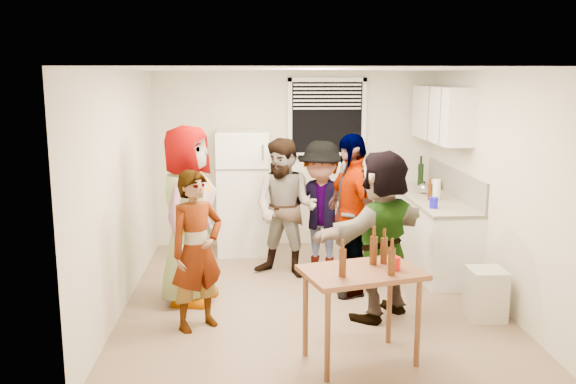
{
  "coord_description": "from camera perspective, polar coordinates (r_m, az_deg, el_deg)",
  "views": [
    {
      "loc": [
        -0.64,
        -6.42,
        2.44
      ],
      "look_at": [
        -0.22,
        0.28,
        1.15
      ],
      "focal_mm": 38.0,
      "sensor_mm": 36.0,
      "label": 1
    }
  ],
  "objects": [
    {
      "name": "trash_bin",
      "position": [
        6.58,
        18.03,
        -9.13
      ],
      "size": [
        0.36,
        0.36,
        0.52
      ],
      "primitive_type": "cube",
      "rotation": [
        0.0,
        0.0,
        -0.01
      ],
      "color": "beige",
      "rests_on": "ground"
    },
    {
      "name": "red_cup",
      "position": [
        5.26,
        10.01,
        -7.18
      ],
      "size": [
        0.08,
        0.08,
        0.11
      ],
      "primitive_type": "cylinder",
      "color": "red",
      "rests_on": "serving_table"
    },
    {
      "name": "guest_back_right",
      "position": [
        7.73,
        3.07,
        -7.55
      ],
      "size": [
        1.63,
        1.95,
        0.62
      ],
      "primitive_type": "imported",
      "rotation": [
        0.0,
        0.0,
        -0.4
      ],
      "color": "#434348",
      "rests_on": "ground"
    },
    {
      "name": "guest_grey",
      "position": [
        6.9,
        -9.11,
        -9.97
      ],
      "size": [
        2.12,
        1.46,
        0.61
      ],
      "primitive_type": "imported",
      "rotation": [
        0.0,
        0.0,
        1.28
      ],
      "color": "gray",
      "rests_on": "ground"
    },
    {
      "name": "countertop",
      "position": [
        8.08,
        13.36,
        -0.57
      ],
      "size": [
        0.64,
        2.22,
        0.04
      ],
      "primitive_type": "cube",
      "color": "#BCB195",
      "rests_on": "counter_lower"
    },
    {
      "name": "upper_cabinets",
      "position": [
        8.17,
        14.16,
        7.1
      ],
      "size": [
        0.34,
        1.6,
        0.7
      ],
      "primitive_type": "cube",
      "color": "white",
      "rests_on": "room"
    },
    {
      "name": "refrigerator",
      "position": [
        8.46,
        -4.23,
        -0.01
      ],
      "size": [
        0.7,
        0.7,
        1.7
      ],
      "primitive_type": "cube",
      "color": "white",
      "rests_on": "ground"
    },
    {
      "name": "serving_table",
      "position": [
        5.53,
        6.71,
        -15.39
      ],
      "size": [
        1.11,
        0.89,
        0.82
      ],
      "primitive_type": null,
      "rotation": [
        0.0,
        0.0,
        0.27
      ],
      "color": "brown",
      "rests_on": "ground"
    },
    {
      "name": "beer_bottle_counter",
      "position": [
        7.85,
        13.11,
        -0.74
      ],
      "size": [
        0.05,
        0.05,
        0.21
      ],
      "primitive_type": "cylinder",
      "color": "#47230C",
      "rests_on": "countertop"
    },
    {
      "name": "counter_lower",
      "position": [
        8.18,
        13.22,
        -3.66
      ],
      "size": [
        0.6,
        2.2,
        0.86
      ],
      "primitive_type": "cube",
      "color": "white",
      "rests_on": "ground"
    },
    {
      "name": "picture_frame",
      "position": [
        8.59,
        13.85,
        0.7
      ],
      "size": [
        0.02,
        0.17,
        0.14
      ],
      "primitive_type": "cube",
      "color": "#E2C948",
      "rests_on": "countertop"
    },
    {
      "name": "room",
      "position": [
        6.9,
        2.03,
        -9.84
      ],
      "size": [
        4.0,
        4.5,
        2.5
      ],
      "primitive_type": null,
      "color": "beige",
      "rests_on": "ground"
    },
    {
      "name": "backsplash",
      "position": [
        8.13,
        15.35,
        0.84
      ],
      "size": [
        0.03,
        2.2,
        0.36
      ],
      "primitive_type": "cube",
      "color": "#B9B3A9",
      "rests_on": "countertop"
    },
    {
      "name": "guest_black",
      "position": [
        7.09,
        5.79,
        -9.31
      ],
      "size": [
        2.04,
        1.53,
        0.44
      ],
      "primitive_type": "imported",
      "rotation": [
        0.0,
        0.0,
        -1.29
      ],
      "color": "black",
      "rests_on": "ground"
    },
    {
      "name": "wine_bottle",
      "position": [
        8.81,
        12.25,
        0.54
      ],
      "size": [
        0.08,
        0.08,
        0.32
      ],
      "primitive_type": "cylinder",
      "color": "black",
      "rests_on": "countertop"
    },
    {
      "name": "guest_orange",
      "position": [
        6.48,
        8.56,
        -11.37
      ],
      "size": [
        2.33,
        2.35,
        0.51
      ],
      "primitive_type": "imported",
      "rotation": [
        0.0,
        0.0,
        3.84
      ],
      "color": "#EB7C5D",
      "rests_on": "ground"
    },
    {
      "name": "guest_back_left",
      "position": [
        7.63,
        -0.25,
        -7.79
      ],
      "size": [
        1.46,
        1.89,
        0.64
      ],
      "primitive_type": "imported",
      "rotation": [
        0.0,
        0.0,
        -0.43
      ],
      "color": "brown",
      "rests_on": "ground"
    },
    {
      "name": "kettle",
      "position": [
        8.27,
        12.59,
        -0.13
      ],
      "size": [
        0.24,
        0.21,
        0.18
      ],
      "primitive_type": null,
      "rotation": [
        0.0,
        0.0,
        -0.14
      ],
      "color": "silver",
      "rests_on": "countertop"
    },
    {
      "name": "guest_stripe",
      "position": [
        6.21,
        -8.33,
        -12.38
      ],
      "size": [
        1.39,
        1.59,
        0.37
      ],
      "primitive_type": "imported",
      "rotation": [
        0.0,
        0.0,
        0.64
      ],
      "color": "#141933",
      "rests_on": "ground"
    },
    {
      "name": "beer_bottle_table",
      "position": [
        5.38,
        7.97,
        -6.72
      ],
      "size": [
        0.07,
        0.07,
        0.25
      ],
      "primitive_type": "cylinder",
      "color": "#47230C",
      "rests_on": "serving_table"
    },
    {
      "name": "paper_towel",
      "position": [
        7.9,
        13.61,
        -0.69
      ],
      "size": [
        0.12,
        0.12,
        0.25
      ],
      "primitive_type": "cylinder",
      "color": "white",
      "rests_on": "countertop"
    },
    {
      "name": "blue_cup",
      "position": [
        7.37,
        13.46,
        -1.49
      ],
      "size": [
        0.1,
        0.1,
        0.13
      ],
      "primitive_type": "cylinder",
      "color": "#1613D3",
      "rests_on": "countertop"
    },
    {
      "name": "window",
      "position": [
        8.72,
        3.67,
        6.96
      ],
      "size": [
        1.12,
        0.1,
        1.06
      ],
      "primitive_type": null,
      "color": "white",
      "rests_on": "room"
    }
  ]
}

